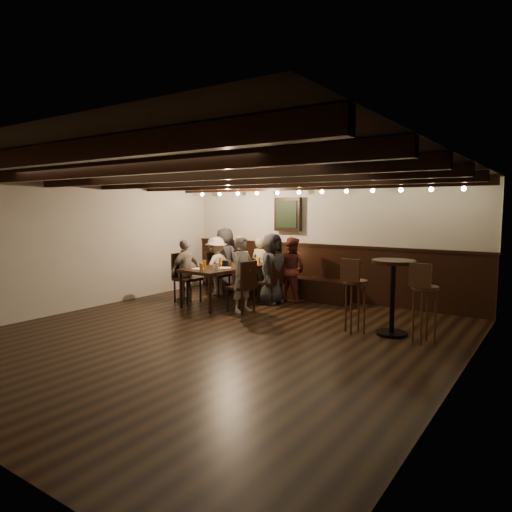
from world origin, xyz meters
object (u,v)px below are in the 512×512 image
Objects in this scene: person_bench_centre at (261,266)px; person_right_near at (272,269)px; person_left_far at (186,271)px; chair_left_near at (217,282)px; chair_left_far at (187,287)px; person_bench_left at (225,260)px; person_right_far at (243,274)px; bar_stool_right at (424,313)px; person_left_near at (216,266)px; person_bench_right at (291,269)px; chair_right_far at (242,296)px; chair_right_near at (271,290)px; bar_stool_left at (355,305)px; high_top_table at (393,286)px; dining_table at (228,269)px.

person_right_near is (0.71, -0.65, 0.07)m from person_bench_centre.
person_bench_centre is 1.00× the size of person_left_far.
chair_left_near is 0.95× the size of chair_left_far.
person_right_far is at bearing 140.71° from person_bench_left.
person_right_near is at bearing 0.00° from person_right_far.
chair_left_far is at bearing 121.47° from person_right_near.
person_right_far is 1.21× the size of bar_stool_right.
person_left_near is 1.75m from person_right_far.
person_bench_right is 1.15× the size of bar_stool_right.
person_left_far is at bearing -1.93° from chair_left_near.
chair_right_far is (1.44, -0.10, -0.01)m from chair_left_far.
person_left_near reaches higher than chair_right_near.
person_right_near reaches higher than person_right_far.
bar_stool_right is at bearing 91.06° from chair_left_far.
person_bench_centre is 1.10× the size of bar_stool_right.
person_bench_right is 0.94× the size of person_right_far.
chair_right_far reaches higher than chair_left_near.
chair_left_far is at bearing 97.57° from person_bench_left.
person_right_far is (1.50, -0.10, 0.06)m from person_left_far.
person_left_far is 1.50m from person_right_far.
bar_stool_right reaches higher than chair_right_far.
person_bench_right is at bearing 129.29° from person_left_far.
chair_right_far is 0.68× the size of person_right_far.
person_left_near is 1.11× the size of bar_stool_right.
bar_stool_left is (3.65, -1.18, -0.21)m from person_left_near.
chair_left_near is at bearing 166.81° from high_top_table.
dining_table is at bearing 57.98° from chair_right_far.
person_bench_right is at bearing 150.49° from bar_stool_left.
person_bench_left reaches higher than chair_left_far.
person_right_near is (0.09, 0.90, 0.41)m from chair_right_far.
person_bench_right is (1.65, 0.34, 0.37)m from chair_left_near.
chair_left_near is 0.82× the size of bar_stool_right.
person_bench_left is 1.80m from person_bench_right.
person_bench_left is at bearing -158.16° from chair_left_near.
chair_left_far is 3.70m from bar_stool_left.
person_right_far reaches higher than person_left_near.
person_right_far is (0.65, -1.55, 0.06)m from person_bench_centre.
person_bench_left reaches higher than chair_right_far.
person_bench_left is 1.14× the size of person_bench_centre.
chair_left_far is 0.78× the size of person_left_far.
person_bench_left reaches higher than person_right_near.
person_bench_centre is at bearing -9.46° from person_bench_right.
chair_left_near is 0.90m from chair_left_far.
chair_right_far is at bearing 178.07° from person_right_near.
person_right_far is 2.72m from high_top_table.
chair_right_near is at bearing 164.46° from person_bench_left.
dining_table is 0.93m from chair_left_near.
person_right_near is at bearing 161.43° from bar_stool_left.
person_right_far is at bearing -176.65° from bar_stool_left.
person_bench_right is (0.89, -0.21, 0.02)m from person_bench_centre.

